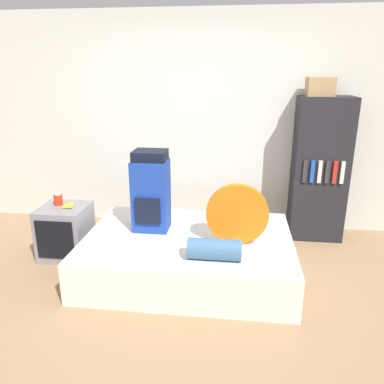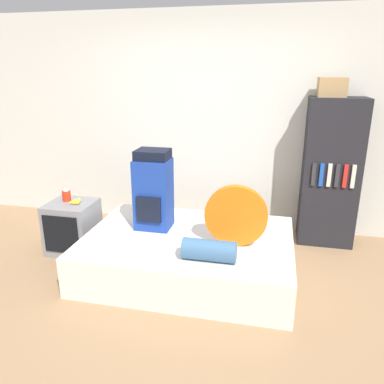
{
  "view_description": "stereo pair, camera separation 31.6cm",
  "coord_description": "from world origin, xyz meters",
  "px_view_note": "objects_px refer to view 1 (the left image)",
  "views": [
    {
      "loc": [
        0.51,
        -2.74,
        1.92
      ],
      "look_at": [
        0.11,
        0.54,
        0.84
      ],
      "focal_mm": 35.0,
      "sensor_mm": 36.0,
      "label": 1
    },
    {
      "loc": [
        0.83,
        -2.69,
        1.92
      ],
      "look_at": [
        0.11,
        0.54,
        0.84
      ],
      "focal_mm": 35.0,
      "sensor_mm": 36.0,
      "label": 2
    }
  ],
  "objects_px": {
    "canister": "(58,199)",
    "cardboard_box": "(320,87)",
    "backpack": "(151,192)",
    "television": "(65,232)",
    "sleeping_roll": "(214,249)",
    "tent_bag": "(237,214)",
    "bookshelf": "(319,170)"
  },
  "relations": [
    {
      "from": "bookshelf",
      "to": "cardboard_box",
      "type": "relative_size",
      "value": 5.81
    },
    {
      "from": "tent_bag",
      "to": "television",
      "type": "relative_size",
      "value": 1.01
    },
    {
      "from": "tent_bag",
      "to": "sleeping_roll",
      "type": "distance_m",
      "value": 0.43
    },
    {
      "from": "bookshelf",
      "to": "cardboard_box",
      "type": "bearing_deg",
      "value": 168.64
    },
    {
      "from": "tent_bag",
      "to": "canister",
      "type": "height_order",
      "value": "tent_bag"
    },
    {
      "from": "tent_bag",
      "to": "sleeping_roll",
      "type": "relative_size",
      "value": 1.25
    },
    {
      "from": "bookshelf",
      "to": "backpack",
      "type": "bearing_deg",
      "value": -152.88
    },
    {
      "from": "backpack",
      "to": "cardboard_box",
      "type": "xyz_separation_m",
      "value": [
        1.69,
        0.93,
        0.97
      ]
    },
    {
      "from": "cardboard_box",
      "to": "sleeping_roll",
      "type": "bearing_deg",
      "value": -124.33
    },
    {
      "from": "backpack",
      "to": "canister",
      "type": "relative_size",
      "value": 6.14
    },
    {
      "from": "backpack",
      "to": "bookshelf",
      "type": "xyz_separation_m",
      "value": [
        1.78,
        0.91,
        0.05
      ]
    },
    {
      "from": "canister",
      "to": "bookshelf",
      "type": "bearing_deg",
      "value": 16.16
    },
    {
      "from": "canister",
      "to": "cardboard_box",
      "type": "xyz_separation_m",
      "value": [
        2.72,
        0.83,
        1.13
      ]
    },
    {
      "from": "backpack",
      "to": "canister",
      "type": "bearing_deg",
      "value": 174.59
    },
    {
      "from": "backpack",
      "to": "canister",
      "type": "xyz_separation_m",
      "value": [
        -1.03,
        0.1,
        -0.16
      ]
    },
    {
      "from": "bookshelf",
      "to": "cardboard_box",
      "type": "distance_m",
      "value": 0.93
    },
    {
      "from": "sleeping_roll",
      "to": "television",
      "type": "height_order",
      "value": "sleeping_roll"
    },
    {
      "from": "television",
      "to": "sleeping_roll",
      "type": "bearing_deg",
      "value": -20.56
    },
    {
      "from": "television",
      "to": "bookshelf",
      "type": "bearing_deg",
      "value": 17.67
    },
    {
      "from": "backpack",
      "to": "television",
      "type": "xyz_separation_m",
      "value": [
        -0.96,
        0.04,
        -0.5
      ]
    },
    {
      "from": "canister",
      "to": "sleeping_roll",
      "type": "bearing_deg",
      "value": -21.51
    },
    {
      "from": "backpack",
      "to": "canister",
      "type": "distance_m",
      "value": 1.05
    },
    {
      "from": "tent_bag",
      "to": "canister",
      "type": "xyz_separation_m",
      "value": [
        -1.88,
        0.33,
        -0.05
      ]
    },
    {
      "from": "sleeping_roll",
      "to": "cardboard_box",
      "type": "distance_m",
      "value": 2.22
    },
    {
      "from": "tent_bag",
      "to": "cardboard_box",
      "type": "xyz_separation_m",
      "value": [
        0.84,
        1.16,
        1.08
      ]
    },
    {
      "from": "canister",
      "to": "television",
      "type": "bearing_deg",
      "value": -39.81
    },
    {
      "from": "backpack",
      "to": "tent_bag",
      "type": "xyz_separation_m",
      "value": [
        0.85,
        -0.23,
        -0.11
      ]
    },
    {
      "from": "television",
      "to": "bookshelf",
      "type": "xyz_separation_m",
      "value": [
        2.74,
        0.87,
        0.54
      ]
    },
    {
      "from": "tent_bag",
      "to": "bookshelf",
      "type": "distance_m",
      "value": 1.48
    },
    {
      "from": "tent_bag",
      "to": "bookshelf",
      "type": "xyz_separation_m",
      "value": [
        0.93,
        1.14,
        0.15
      ]
    },
    {
      "from": "backpack",
      "to": "tent_bag",
      "type": "height_order",
      "value": "backpack"
    },
    {
      "from": "sleeping_roll",
      "to": "television",
      "type": "relative_size",
      "value": 0.81
    }
  ]
}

